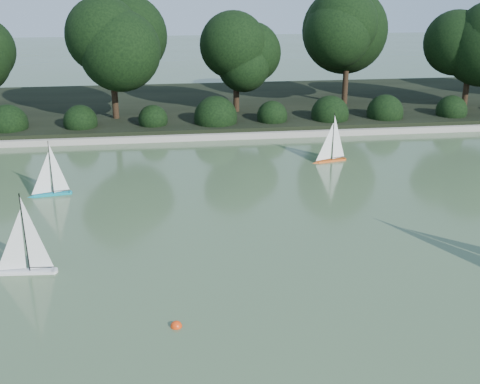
{
  "coord_description": "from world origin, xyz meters",
  "views": [
    {
      "loc": [
        -1.47,
        -8.62,
        4.82
      ],
      "look_at": [
        -0.04,
        2.43,
        0.7
      ],
      "focal_mm": 45.0,
      "sensor_mm": 36.0,
      "label": 1
    }
  ],
  "objects_px": {
    "sailboat_orange": "(329,154)",
    "sailboat_teal": "(48,187)",
    "sailboat_white_a": "(21,260)",
    "race_buoy": "(176,327)"
  },
  "relations": [
    {
      "from": "race_buoy",
      "to": "sailboat_orange",
      "type": "bearing_deg",
      "value": 60.12
    },
    {
      "from": "sailboat_orange",
      "to": "sailboat_teal",
      "type": "distance_m",
      "value": 7.21
    },
    {
      "from": "sailboat_orange",
      "to": "sailboat_teal",
      "type": "relative_size",
      "value": 1.02
    },
    {
      "from": "sailboat_white_a",
      "to": "sailboat_teal",
      "type": "distance_m",
      "value": 3.8
    },
    {
      "from": "sailboat_orange",
      "to": "sailboat_teal",
      "type": "xyz_separation_m",
      "value": [
        -7.01,
        -1.69,
        -0.01
      ]
    },
    {
      "from": "sailboat_white_a",
      "to": "sailboat_teal",
      "type": "relative_size",
      "value": 1.14
    },
    {
      "from": "sailboat_white_a",
      "to": "race_buoy",
      "type": "distance_m",
      "value": 3.22
    },
    {
      "from": "sailboat_orange",
      "to": "race_buoy",
      "type": "height_order",
      "value": "sailboat_orange"
    },
    {
      "from": "sailboat_white_a",
      "to": "sailboat_teal",
      "type": "bearing_deg",
      "value": 92.8
    },
    {
      "from": "sailboat_teal",
      "to": "sailboat_orange",
      "type": "bearing_deg",
      "value": 13.53
    }
  ]
}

